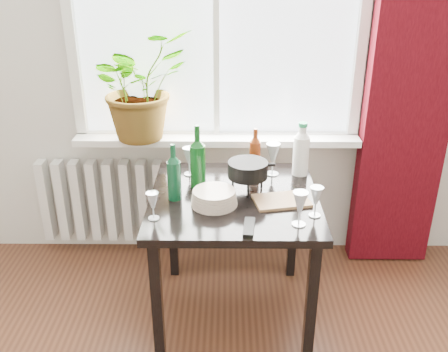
{
  "coord_description": "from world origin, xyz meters",
  "views": [
    {
      "loc": [
        0.07,
        -0.71,
        1.89
      ],
      "look_at": [
        0.05,
        1.55,
        0.85
      ],
      "focal_mm": 40.0,
      "sensor_mm": 36.0,
      "label": 1
    }
  ],
  "objects_px": {
    "wineglass_front_right": "(300,208)",
    "tv_remote": "(249,227)",
    "wineglass_front_left": "(153,206)",
    "wine_bottle_left": "(174,172)",
    "potted_plant": "(139,86)",
    "cleaning_bottle": "(301,148)",
    "fondue_pot": "(248,176)",
    "radiator": "(103,201)",
    "plate_stack": "(214,198)",
    "cutting_board": "(281,201)",
    "wineglass_far_right": "(316,201)",
    "table": "(234,212)",
    "wineglass_back_left": "(189,161)",
    "wine_bottle_right": "(198,156)",
    "wineglass_back_center": "(273,159)",
    "bottle_amber": "(255,150)"
  },
  "relations": [
    {
      "from": "table",
      "to": "cutting_board",
      "type": "height_order",
      "value": "cutting_board"
    },
    {
      "from": "potted_plant",
      "to": "bottle_amber",
      "type": "bearing_deg",
      "value": -21.56
    },
    {
      "from": "wine_bottle_right",
      "to": "wineglass_front_left",
      "type": "relative_size",
      "value": 2.5
    },
    {
      "from": "fondue_pot",
      "to": "cutting_board",
      "type": "xyz_separation_m",
      "value": [
        0.16,
        -0.13,
        -0.07
      ]
    },
    {
      "from": "bottle_amber",
      "to": "wineglass_far_right",
      "type": "height_order",
      "value": "bottle_amber"
    },
    {
      "from": "cleaning_bottle",
      "to": "potted_plant",
      "type": "bearing_deg",
      "value": 161.81
    },
    {
      "from": "wine_bottle_right",
      "to": "wineglass_back_center",
      "type": "height_order",
      "value": "wine_bottle_right"
    },
    {
      "from": "bottle_amber",
      "to": "cleaning_bottle",
      "type": "distance_m",
      "value": 0.25
    },
    {
      "from": "bottle_amber",
      "to": "cutting_board",
      "type": "xyz_separation_m",
      "value": [
        0.12,
        -0.37,
        -0.12
      ]
    },
    {
      "from": "bottle_amber",
      "to": "cleaning_bottle",
      "type": "xyz_separation_m",
      "value": [
        0.25,
        -0.04,
        0.03
      ]
    },
    {
      "from": "wine_bottle_left",
      "to": "wineglass_back_left",
      "type": "distance_m",
      "value": 0.3
    },
    {
      "from": "radiator",
      "to": "fondue_pot",
      "type": "height_order",
      "value": "fondue_pot"
    },
    {
      "from": "radiator",
      "to": "plate_stack",
      "type": "xyz_separation_m",
      "value": [
        0.75,
        -0.72,
        0.4
      ]
    },
    {
      "from": "wineglass_far_right",
      "to": "cutting_board",
      "type": "distance_m",
      "value": 0.21
    },
    {
      "from": "wineglass_far_right",
      "to": "wineglass_front_left",
      "type": "bearing_deg",
      "value": -177.4
    },
    {
      "from": "radiator",
      "to": "bottle_amber",
      "type": "xyz_separation_m",
      "value": [
        0.97,
        -0.32,
        0.49
      ]
    },
    {
      "from": "table",
      "to": "potted_plant",
      "type": "bearing_deg",
      "value": 133.65
    },
    {
      "from": "wine_bottle_left",
      "to": "tv_remote",
      "type": "bearing_deg",
      "value": -39.04
    },
    {
      "from": "wineglass_back_left",
      "to": "wineglass_front_left",
      "type": "distance_m",
      "value": 0.52
    },
    {
      "from": "bottle_amber",
      "to": "wineglass_front_right",
      "type": "bearing_deg",
      "value": -73.81
    },
    {
      "from": "plate_stack",
      "to": "cutting_board",
      "type": "relative_size",
      "value": 0.85
    },
    {
      "from": "potted_plant",
      "to": "wineglass_far_right",
      "type": "relative_size",
      "value": 4.11
    },
    {
      "from": "wine_bottle_left",
      "to": "wine_bottle_right",
      "type": "height_order",
      "value": "wine_bottle_right"
    },
    {
      "from": "plate_stack",
      "to": "fondue_pot",
      "type": "xyz_separation_m",
      "value": [
        0.17,
        0.16,
        0.04
      ]
    },
    {
      "from": "radiator",
      "to": "fondue_pot",
      "type": "distance_m",
      "value": 1.17
    },
    {
      "from": "cleaning_bottle",
      "to": "table",
      "type": "bearing_deg",
      "value": -143.65
    },
    {
      "from": "cutting_board",
      "to": "radiator",
      "type": "bearing_deg",
      "value": 147.37
    },
    {
      "from": "cleaning_bottle",
      "to": "wineglass_far_right",
      "type": "height_order",
      "value": "cleaning_bottle"
    },
    {
      "from": "wineglass_front_left",
      "to": "bottle_amber",
      "type": "bearing_deg",
      "value": 47.9
    },
    {
      "from": "bottle_amber",
      "to": "wineglass_back_left",
      "type": "relative_size",
      "value": 1.57
    },
    {
      "from": "cleaning_bottle",
      "to": "fondue_pot",
      "type": "distance_m",
      "value": 0.37
    },
    {
      "from": "radiator",
      "to": "wine_bottle_left",
      "type": "bearing_deg",
      "value": -50.13
    },
    {
      "from": "wine_bottle_right",
      "to": "plate_stack",
      "type": "relative_size",
      "value": 1.5
    },
    {
      "from": "wineglass_front_left",
      "to": "tv_remote",
      "type": "relative_size",
      "value": 0.87
    },
    {
      "from": "potted_plant",
      "to": "wineglass_front_left",
      "type": "height_order",
      "value": "potted_plant"
    },
    {
      "from": "wineglass_far_right",
      "to": "fondue_pot",
      "type": "bearing_deg",
      "value": 138.7
    },
    {
      "from": "potted_plant",
      "to": "tv_remote",
      "type": "distance_m",
      "value": 1.16
    },
    {
      "from": "wineglass_front_left",
      "to": "tv_remote",
      "type": "bearing_deg",
      "value": -11.2
    },
    {
      "from": "tv_remote",
      "to": "wine_bottle_right",
      "type": "bearing_deg",
      "value": 126.08
    },
    {
      "from": "plate_stack",
      "to": "fondue_pot",
      "type": "bearing_deg",
      "value": 43.49
    },
    {
      "from": "wine_bottle_left",
      "to": "wineglass_back_center",
      "type": "xyz_separation_m",
      "value": [
        0.51,
        0.3,
        -0.05
      ]
    },
    {
      "from": "wineglass_back_center",
      "to": "fondue_pot",
      "type": "relative_size",
      "value": 0.79
    },
    {
      "from": "cleaning_bottle",
      "to": "tv_remote",
      "type": "distance_m",
      "value": 0.68
    },
    {
      "from": "wine_bottle_left",
      "to": "potted_plant",
      "type": "bearing_deg",
      "value": 112.33
    },
    {
      "from": "wineglass_front_right",
      "to": "wineglass_far_right",
      "type": "relative_size",
      "value": 1.1
    },
    {
      "from": "wine_bottle_left",
      "to": "tv_remote",
      "type": "xyz_separation_m",
      "value": [
        0.36,
        -0.29,
        -0.14
      ]
    },
    {
      "from": "potted_plant",
      "to": "table",
      "type": "bearing_deg",
      "value": -46.35
    },
    {
      "from": "wine_bottle_right",
      "to": "tv_remote",
      "type": "bearing_deg",
      "value": -59.88
    },
    {
      "from": "wineglass_front_right",
      "to": "tv_remote",
      "type": "distance_m",
      "value": 0.24
    },
    {
      "from": "wine_bottle_right",
      "to": "wineglass_back_center",
      "type": "bearing_deg",
      "value": 21.71
    }
  ]
}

